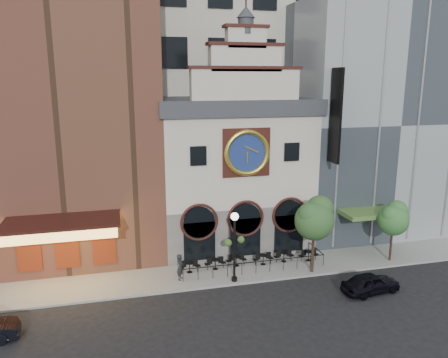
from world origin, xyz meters
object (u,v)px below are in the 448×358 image
at_px(bistro_0, 190,266).
at_px(tree_left, 315,217).
at_px(car_right, 371,283).
at_px(lamppost, 235,239).
at_px(bistro_4, 284,256).
at_px(tree_right, 394,218).
at_px(bistro_2, 236,260).
at_px(bistro_1, 215,263).
at_px(pedestrian, 180,267).
at_px(bistro_3, 263,259).
at_px(bistro_5, 309,255).

bearing_deg(bistro_0, tree_left, -12.83).
xyz_separation_m(car_right, lamppost, (-8.37, 3.56, 2.53)).
bearing_deg(bistro_4, tree_right, -11.80).
xyz_separation_m(bistro_2, car_right, (7.56, -5.94, 0.07)).
bearing_deg(lamppost, bistro_0, 122.07).
height_order(bistro_1, tree_left, tree_left).
xyz_separation_m(car_right, pedestrian, (-11.97, 4.72, 0.39)).
relative_size(bistro_0, pedestrian, 0.86).
xyz_separation_m(car_right, tree_right, (4.29, 4.09, 2.89)).
relative_size(bistro_3, bistro_5, 1.00).
height_order(bistro_1, bistro_2, same).
xyz_separation_m(pedestrian, lamppost, (3.60, -1.16, 2.15)).
xyz_separation_m(bistro_1, bistro_2, (1.66, 0.19, 0.00)).
xyz_separation_m(bistro_3, bistro_4, (1.71, 0.10, 0.00)).
height_order(car_right, pedestrian, pedestrian).
bearing_deg(tree_right, bistro_3, 170.79).
relative_size(bistro_3, pedestrian, 0.86).
xyz_separation_m(pedestrian, tree_left, (9.54, -1.04, 3.19)).
bearing_deg(lamppost, bistro_4, 5.20).
distance_m(lamppost, tree_right, 12.68).
height_order(bistro_0, bistro_3, same).
relative_size(bistro_5, pedestrian, 0.86).
height_order(bistro_3, bistro_5, same).
xyz_separation_m(bistro_1, lamppost, (0.85, -2.20, 2.60)).
relative_size(bistro_0, tree_left, 0.28).
relative_size(car_right, lamppost, 0.81).
bearing_deg(tree_left, lamppost, -178.87).
bearing_deg(tree_right, pedestrian, 177.79).
distance_m(bistro_5, tree_left, 4.12).
bearing_deg(bistro_1, car_right, -31.97).
bearing_deg(car_right, bistro_1, 50.17).
relative_size(bistro_4, lamppost, 0.32).
distance_m(bistro_0, car_right, 12.51).
height_order(lamppost, tree_left, tree_left).
bearing_deg(bistro_0, bistro_4, 0.97).
height_order(bistro_3, car_right, car_right).
xyz_separation_m(bistro_0, bistro_3, (5.63, 0.02, 0.00)).
relative_size(pedestrian, lamppost, 0.37).
xyz_separation_m(bistro_1, tree_left, (6.78, -2.08, 3.65)).
bearing_deg(bistro_0, car_right, -26.90).
xyz_separation_m(bistro_1, car_right, (9.22, -5.75, 0.07)).
distance_m(bistro_2, lamppost, 3.62).
bearing_deg(lamppost, bistro_2, 50.32).
height_order(bistro_2, bistro_4, same).
height_order(pedestrian, tree_right, tree_right).
height_order(bistro_2, lamppost, lamppost).
bearing_deg(bistro_2, bistro_0, -175.50).
height_order(bistro_3, lamppost, lamppost).
xyz_separation_m(bistro_2, bistro_5, (5.67, -0.44, 0.00)).
bearing_deg(tree_right, bistro_2, 171.11).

